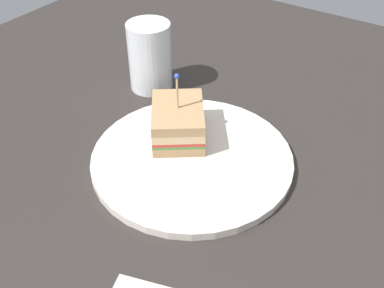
# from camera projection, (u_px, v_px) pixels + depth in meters

# --- Properties ---
(ground_plane) EXTENTS (1.20, 1.20, 0.02)m
(ground_plane) POSITION_uv_depth(u_px,v_px,m) (192.00, 167.00, 0.63)
(ground_plane) COLOR #2D2826
(plate) EXTENTS (0.28, 0.28, 0.01)m
(plate) POSITION_uv_depth(u_px,v_px,m) (192.00, 158.00, 0.62)
(plate) COLOR silver
(plate) RESTS_ON ground_plane
(sandwich_half_center) EXTENTS (0.12, 0.12, 0.10)m
(sandwich_half_center) POSITION_uv_depth(u_px,v_px,m) (178.00, 122.00, 0.64)
(sandwich_half_center) COLOR tan
(sandwich_half_center) RESTS_ON plate
(drink_glass) EXTENTS (0.07, 0.07, 0.11)m
(drink_glass) POSITION_uv_depth(u_px,v_px,m) (150.00, 61.00, 0.75)
(drink_glass) COLOR silver
(drink_glass) RESTS_ON ground_plane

